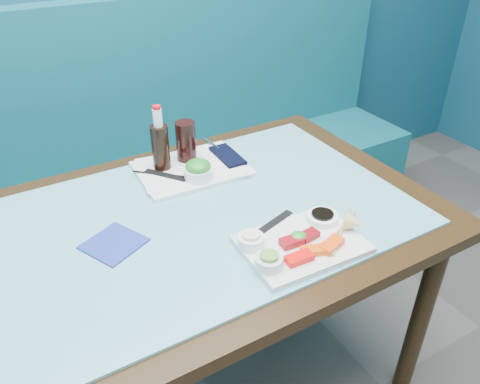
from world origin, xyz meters
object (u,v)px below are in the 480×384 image
sashimi_plate (302,244)px  cola_glass (186,141)px  blue_napkin (114,244)px  dining_table (196,242)px  seaweed_bowl (199,173)px  cola_bottle_body (161,149)px  booth_bench (119,192)px  serving_tray (192,169)px

sashimi_plate → cola_glass: bearing=99.3°
blue_napkin → dining_table: bearing=1.7°
dining_table → sashimi_plate: (0.18, -0.26, 0.10)m
seaweed_bowl → sashimi_plate: bearing=-78.5°
dining_table → cola_glass: bearing=68.5°
sashimi_plate → cola_glass: (-0.07, 0.56, 0.07)m
sashimi_plate → dining_table: bearing=127.6°
dining_table → cola_glass: size_ratio=10.34×
cola_bottle_body → blue_napkin: cola_bottle_body is taller
booth_bench → blue_napkin: bearing=-105.4°
dining_table → sashimi_plate: bearing=-54.9°
booth_bench → serving_tray: size_ratio=8.67×
cola_bottle_body → seaweed_bowl: bearing=-58.0°
dining_table → cola_glass: (0.12, 0.30, 0.17)m
dining_table → seaweed_bowl: size_ratio=15.52×
sashimi_plate → seaweed_bowl: size_ratio=3.40×
sashimi_plate → cola_glass: cola_glass is taller
seaweed_bowl → cola_glass: cola_glass is taller
booth_bench → serving_tray: 0.72m
dining_table → serving_tray: size_ratio=4.05×
booth_bench → dining_table: booth_bench is taller
seaweed_bowl → cola_glass: bearing=81.3°
booth_bench → dining_table: (0.00, -0.84, 0.29)m
serving_tray → dining_table: bearing=-111.3°
sashimi_plate → cola_glass: 0.56m
sashimi_plate → serving_tray: bearing=101.2°
dining_table → cola_glass: cola_glass is taller
booth_bench → dining_table: bearing=-90.0°
serving_tray → cola_glass: cola_glass is taller
dining_table → seaweed_bowl: seaweed_bowl is taller
booth_bench → cola_bottle_body: (0.02, -0.56, 0.46)m
dining_table → blue_napkin: blue_napkin is taller
sashimi_plate → blue_napkin: (-0.42, 0.25, -0.01)m
serving_tray → cola_glass: size_ratio=2.56×
booth_bench → seaweed_bowl: size_ratio=33.25×
cola_glass → cola_bottle_body: cola_bottle_body is taller
booth_bench → seaweed_bowl: bearing=-81.9°
booth_bench → cola_bottle_body: size_ratio=18.57×
blue_napkin → cola_glass: bearing=40.8°
booth_bench → serving_tray: bearing=-79.9°
seaweed_bowl → blue_napkin: bearing=-152.4°
booth_bench → blue_napkin: 0.96m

